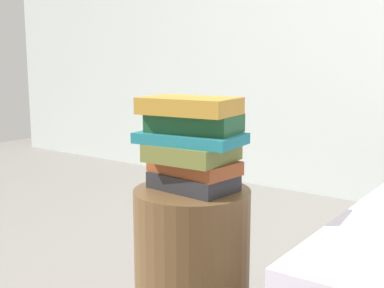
{
  "coord_description": "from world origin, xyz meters",
  "views": [
    {
      "loc": [
        0.85,
        -1.14,
        0.9
      ],
      "look_at": [
        0.0,
        0.0,
        0.66
      ],
      "focal_mm": 46.98,
      "sensor_mm": 36.0,
      "label": 1
    }
  ],
  "objects_px": {
    "side_table": "(192,273)",
    "book_teal": "(191,138)",
    "book_charcoal": "(193,181)",
    "book_olive": "(190,152)",
    "book_forest": "(194,123)",
    "book_ochre": "(190,106)",
    "book_rust": "(195,166)"
  },
  "relations": [
    {
      "from": "book_charcoal",
      "to": "side_table",
      "type": "bearing_deg",
      "value": -63.47
    },
    {
      "from": "book_teal",
      "to": "side_table",
      "type": "bearing_deg",
      "value": 95.6
    },
    {
      "from": "side_table",
      "to": "book_rust",
      "type": "xyz_separation_m",
      "value": [
        0.0,
        0.01,
        0.33
      ]
    },
    {
      "from": "book_charcoal",
      "to": "book_forest",
      "type": "height_order",
      "value": "book_forest"
    },
    {
      "from": "book_charcoal",
      "to": "book_ochre",
      "type": "relative_size",
      "value": 0.89
    },
    {
      "from": "book_olive",
      "to": "book_ochre",
      "type": "bearing_deg",
      "value": -53.37
    },
    {
      "from": "book_olive",
      "to": "book_charcoal",
      "type": "bearing_deg",
      "value": 71.52
    },
    {
      "from": "book_olive",
      "to": "book_ochre",
      "type": "distance_m",
      "value": 0.13
    },
    {
      "from": "book_rust",
      "to": "book_ochre",
      "type": "distance_m",
      "value": 0.18
    },
    {
      "from": "book_rust",
      "to": "book_teal",
      "type": "bearing_deg",
      "value": -87.51
    },
    {
      "from": "book_charcoal",
      "to": "book_teal",
      "type": "distance_m",
      "value": 0.13
    },
    {
      "from": "book_forest",
      "to": "book_ochre",
      "type": "xyz_separation_m",
      "value": [
        0.0,
        -0.02,
        0.05
      ]
    },
    {
      "from": "book_charcoal",
      "to": "book_forest",
      "type": "bearing_deg",
      "value": 79.07
    },
    {
      "from": "side_table",
      "to": "book_forest",
      "type": "height_order",
      "value": "book_forest"
    },
    {
      "from": "side_table",
      "to": "book_rust",
      "type": "distance_m",
      "value": 0.33
    },
    {
      "from": "book_charcoal",
      "to": "book_forest",
      "type": "xyz_separation_m",
      "value": [
        0.0,
        0.01,
        0.17
      ]
    },
    {
      "from": "book_teal",
      "to": "book_ochre",
      "type": "height_order",
      "value": "book_ochre"
    },
    {
      "from": "book_charcoal",
      "to": "book_teal",
      "type": "relative_size",
      "value": 0.8
    },
    {
      "from": "side_table",
      "to": "book_teal",
      "type": "relative_size",
      "value": 1.76
    },
    {
      "from": "book_forest",
      "to": "book_ochre",
      "type": "height_order",
      "value": "book_ochre"
    },
    {
      "from": "side_table",
      "to": "book_rust",
      "type": "relative_size",
      "value": 2.09
    },
    {
      "from": "book_charcoal",
      "to": "book_rust",
      "type": "distance_m",
      "value": 0.04
    },
    {
      "from": "book_charcoal",
      "to": "book_rust",
      "type": "bearing_deg",
      "value": 53.97
    },
    {
      "from": "book_rust",
      "to": "book_forest",
      "type": "bearing_deg",
      "value": -170.19
    },
    {
      "from": "book_teal",
      "to": "book_forest",
      "type": "height_order",
      "value": "book_forest"
    },
    {
      "from": "side_table",
      "to": "book_forest",
      "type": "relative_size",
      "value": 2.05
    },
    {
      "from": "side_table",
      "to": "book_teal",
      "type": "distance_m",
      "value": 0.41
    },
    {
      "from": "side_table",
      "to": "book_forest",
      "type": "distance_m",
      "value": 0.46
    },
    {
      "from": "side_table",
      "to": "book_rust",
      "type": "bearing_deg",
      "value": 76.52
    },
    {
      "from": "side_table",
      "to": "book_olive",
      "type": "distance_m",
      "value": 0.37
    },
    {
      "from": "side_table",
      "to": "book_teal",
      "type": "xyz_separation_m",
      "value": [
        0.0,
        -0.01,
        0.41
      ]
    },
    {
      "from": "side_table",
      "to": "book_teal",
      "type": "height_order",
      "value": "book_teal"
    }
  ]
}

